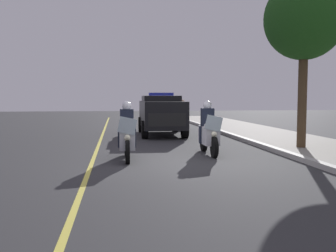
{
  "coord_description": "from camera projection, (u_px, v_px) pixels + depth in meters",
  "views": [
    {
      "loc": [
        10.45,
        -1.65,
        1.84
      ],
      "look_at": [
        -1.8,
        0.0,
        0.9
      ],
      "focal_mm": 40.78,
      "sensor_mm": 36.0,
      "label": 1
    }
  ],
  "objects": [
    {
      "name": "ground_plane",
      "position": [
        177.0,
        163.0,
        10.69
      ],
      "size": [
        80.0,
        80.0,
        0.0
      ],
      "primitive_type": "plane",
      "color": "#333335"
    },
    {
      "name": "curb_strip",
      "position": [
        298.0,
        157.0,
        11.17
      ],
      "size": [
        48.0,
        0.24,
        0.15
      ],
      "primitive_type": "cube",
      "color": "#B7B5AD",
      "rests_on": "ground"
    },
    {
      "name": "lane_stripe_center",
      "position": [
        91.0,
        165.0,
        10.38
      ],
      "size": [
        48.0,
        0.12,
        0.01
      ],
      "primitive_type": "cube",
      "color": "#E0D14C",
      "rests_on": "ground"
    },
    {
      "name": "police_motorcycle_lead_left",
      "position": [
        127.0,
        136.0,
        11.23
      ],
      "size": [
        2.14,
        0.56,
        1.72
      ],
      "color": "black",
      "rests_on": "ground"
    },
    {
      "name": "police_motorcycle_lead_right",
      "position": [
        209.0,
        133.0,
        12.22
      ],
      "size": [
        2.14,
        0.56,
        1.72
      ],
      "color": "black",
      "rests_on": "ground"
    },
    {
      "name": "police_suv",
      "position": [
        161.0,
        113.0,
        18.53
      ],
      "size": [
        4.93,
        2.13,
        2.05
      ],
      "color": "black",
      "rests_on": "ground"
    },
    {
      "name": "cyclist_background",
      "position": [
        183.0,
        114.0,
        22.01
      ],
      "size": [
        1.76,
        0.32,
        1.69
      ],
      "color": "black",
      "rests_on": "ground"
    },
    {
      "name": "tree_mid_block",
      "position": [
        304.0,
        20.0,
        12.95
      ],
      "size": [
        2.72,
        2.72,
        5.8
      ],
      "color": "#4C3823",
      "rests_on": "sidewalk_strip"
    }
  ]
}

